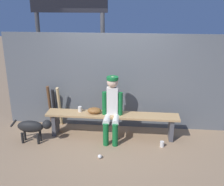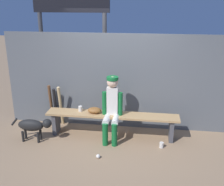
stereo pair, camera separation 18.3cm
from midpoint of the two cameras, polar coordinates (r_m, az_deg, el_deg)
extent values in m
plane|color=#937556|center=(5.75, 0.92, -8.96)|extent=(30.00, 30.00, 0.00)
cube|color=#595E63|center=(5.82, 1.59, 2.34)|extent=(4.77, 0.03, 2.05)
cube|color=tan|center=(5.54, 0.95, -4.60)|extent=(2.69, 0.36, 0.04)
cube|color=#4C4C51|center=(5.89, -10.74, -6.09)|extent=(0.08, 0.29, 0.46)
cube|color=#4C4C51|center=(5.64, 13.18, -7.47)|extent=(0.08, 0.29, 0.46)
cube|color=silver|center=(5.42, 1.06, -1.68)|extent=(0.22, 0.13, 0.57)
sphere|color=beige|center=(5.29, 1.09, 2.30)|extent=(0.22, 0.22, 0.22)
cylinder|color=#14662D|center=(5.27, 1.09, 3.10)|extent=(0.23, 0.23, 0.06)
cylinder|color=silver|center=(5.38, -0.16, -5.56)|extent=(0.13, 0.38, 0.13)
cylinder|color=#14662D|center=(5.32, -0.45, -8.64)|extent=(0.11, 0.11, 0.46)
cylinder|color=#14662D|center=(5.44, -0.64, -2.16)|extent=(0.09, 0.09, 0.48)
cylinder|color=silver|center=(5.36, 1.76, -5.67)|extent=(0.13, 0.38, 0.13)
cylinder|color=#14662D|center=(5.29, 1.50, -8.77)|extent=(0.11, 0.11, 0.46)
cylinder|color=#14662D|center=(5.40, 2.72, -2.33)|extent=(0.09, 0.09, 0.48)
ellipsoid|color=brown|center=(5.56, -2.74, -3.64)|extent=(0.28, 0.20, 0.12)
cylinder|color=tan|center=(6.09, -9.84, -2.67)|extent=(0.08, 0.27, 0.94)
cylinder|color=black|center=(6.16, -10.94, -2.87)|extent=(0.08, 0.16, 0.87)
cylinder|color=brown|center=(6.19, -11.75, -2.49)|extent=(0.09, 0.16, 0.94)
sphere|color=white|center=(5.01, -1.86, -13.09)|extent=(0.07, 0.07, 0.07)
cylinder|color=silver|center=(5.41, 11.27, -10.62)|extent=(0.08, 0.08, 0.11)
cylinder|color=silver|center=(5.67, -5.71, -3.28)|extent=(0.08, 0.08, 0.11)
cylinder|color=#3F3F42|center=(6.92, -13.35, 6.08)|extent=(0.10, 0.10, 2.41)
cylinder|color=#3F3F42|center=(6.53, -0.69, 5.84)|extent=(0.10, 0.10, 2.41)
ellipsoid|color=black|center=(5.63, -15.73, -6.50)|extent=(0.52, 0.20, 0.24)
sphere|color=black|center=(5.48, -12.50, -6.24)|extent=(0.18, 0.18, 0.18)
cylinder|color=black|center=(5.75, -18.90, -5.73)|extent=(0.15, 0.04, 0.16)
cylinder|color=black|center=(5.72, -13.79, -8.47)|extent=(0.05, 0.05, 0.22)
cylinder|color=black|center=(5.62, -14.24, -9.02)|extent=(0.05, 0.05, 0.22)
cylinder|color=black|center=(5.84, -16.75, -8.15)|extent=(0.05, 0.05, 0.22)
cylinder|color=black|center=(5.74, -17.24, -8.68)|extent=(0.05, 0.05, 0.22)
camera|label=1|loc=(0.09, -89.02, 0.34)|focal=43.74mm
camera|label=2|loc=(0.09, 90.98, -0.34)|focal=43.74mm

